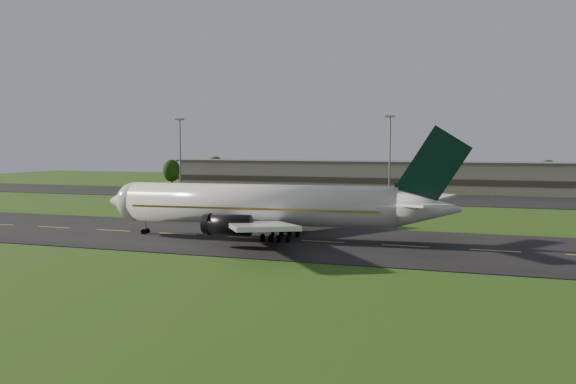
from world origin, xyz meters
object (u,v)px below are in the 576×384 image
(terminal, at_px, (405,177))
(service_vehicle_b, at_px, (371,195))
(light_mast_west, at_px, (180,145))
(airliner, at_px, (266,206))
(service_vehicle_a, at_px, (291,195))
(light_mast_centre, at_px, (390,146))
(service_vehicle_c, at_px, (400,194))

(terminal, distance_m, service_vehicle_b, 25.69)
(terminal, xyz_separation_m, light_mast_west, (-61.40, -16.18, 8.75))
(light_mast_west, bearing_deg, airliner, -54.17)
(terminal, xyz_separation_m, service_vehicle_a, (-22.91, -30.60, -3.19))
(service_vehicle_b, bearing_deg, terminal, 0.19)
(light_mast_centre, bearing_deg, light_mast_west, 180.00)
(terminal, distance_m, service_vehicle_a, 38.36)
(airliner, relative_size, light_mast_west, 2.52)
(light_mast_centre, relative_size, service_vehicle_c, 4.58)
(airliner, bearing_deg, service_vehicle_c, 81.24)
(airliner, bearing_deg, light_mast_centre, 83.91)
(airliner, xyz_separation_m, light_mast_centre, (2.29, 79.93, 8.08))
(service_vehicle_c, bearing_deg, light_mast_centre, 152.05)
(light_mast_west, distance_m, service_vehicle_a, 42.80)
(light_mast_centre, bearing_deg, terminal, 85.05)
(service_vehicle_c, bearing_deg, airliner, -71.08)
(service_vehicle_a, xyz_separation_m, service_vehicle_c, (24.93, 10.16, -0.08))
(light_mast_centre, bearing_deg, service_vehicle_c, -51.18)
(light_mast_centre, height_order, service_vehicle_a, light_mast_centre)
(airliner, xyz_separation_m, light_mast_west, (-57.71, 79.93, 8.08))
(light_mast_centre, xyz_separation_m, service_vehicle_a, (-21.51, -14.42, -11.94))
(service_vehicle_b, relative_size, service_vehicle_c, 0.83)
(terminal, distance_m, service_vehicle_c, 20.80)
(service_vehicle_b, bearing_deg, light_mast_west, 90.63)
(airliner, relative_size, terminal, 0.35)
(terminal, relative_size, service_vehicle_c, 32.65)
(terminal, distance_m, light_mast_centre, 18.45)
(airliner, distance_m, light_mast_west, 98.92)
(terminal, bearing_deg, service_vehicle_c, -84.35)
(service_vehicle_a, height_order, service_vehicle_c, service_vehicle_a)
(airliner, bearing_deg, service_vehicle_a, 101.90)
(light_mast_centre, xyz_separation_m, service_vehicle_b, (-2.73, -8.96, -12.03))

